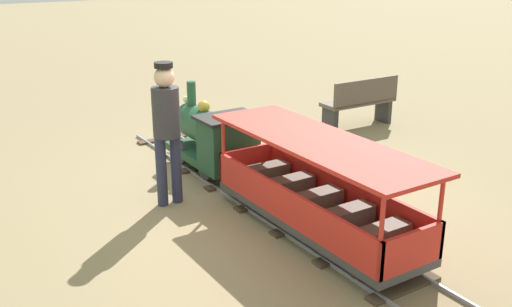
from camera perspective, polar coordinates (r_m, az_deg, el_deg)
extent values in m
plane|color=#8C7A56|center=(6.88, -0.04, -4.31)|extent=(60.00, 60.00, 0.00)
cube|color=gray|center=(6.58, -1.03, -5.26)|extent=(0.03, 6.40, 0.04)
cube|color=gray|center=(6.85, 2.80, -4.26)|extent=(0.03, 6.40, 0.04)
cube|color=#4C3828|center=(5.28, 14.15, -12.54)|extent=(0.78, 0.14, 0.03)
cube|color=#4C3828|center=(5.71, 8.94, -9.59)|extent=(0.78, 0.14, 0.03)
cube|color=#4C3828|center=(6.19, 4.59, -7.01)|extent=(0.78, 0.14, 0.03)
cube|color=#4C3828|center=(6.72, 0.92, -4.79)|extent=(0.78, 0.14, 0.03)
cube|color=#4C3828|center=(7.27, -2.18, -2.88)|extent=(0.78, 0.14, 0.03)
cube|color=#4C3828|center=(7.85, -4.82, -1.25)|extent=(0.78, 0.14, 0.03)
cube|color=#4C3828|center=(8.46, -7.09, 0.16)|extent=(0.78, 0.14, 0.03)
cube|color=#4C3828|center=(9.07, -9.05, 1.38)|extent=(0.78, 0.14, 0.03)
cube|color=#1E472D|center=(7.69, -4.43, -0.15)|extent=(0.66, 1.40, 0.10)
cylinder|color=#1E472D|center=(7.75, -5.20, 2.71)|extent=(0.44, 0.85, 0.44)
cylinder|color=#B7932D|center=(8.12, -6.60, 3.41)|extent=(0.37, 0.02, 0.37)
cylinder|color=#1E472D|center=(7.91, -6.29, 5.84)|extent=(0.12, 0.12, 0.32)
sphere|color=#B7932D|center=(7.64, -5.08, 4.56)|extent=(0.16, 0.16, 0.16)
cube|color=#1E472D|center=(7.19, -2.69, 1.25)|extent=(0.66, 0.45, 0.55)
cube|color=black|center=(7.10, -2.72, 3.52)|extent=(0.74, 0.53, 0.04)
sphere|color=#F2EAB2|center=(8.08, -6.76, 5.23)|extent=(0.10, 0.10, 0.10)
cylinder|color=#2D2D2D|center=(7.87, -7.35, 0.14)|extent=(0.05, 0.32, 0.32)
cylinder|color=#2D2D2D|center=(8.10, -3.94, 0.80)|extent=(0.05, 0.32, 0.32)
cylinder|color=#2D2D2D|center=(7.28, -4.97, -1.36)|extent=(0.05, 0.32, 0.32)
cylinder|color=#2D2D2D|center=(7.53, -1.36, -0.60)|extent=(0.05, 0.32, 0.32)
cube|color=#3F3F3F|center=(5.99, 5.72, -6.25)|extent=(0.74, 2.60, 0.08)
cube|color=red|center=(5.71, 3.03, -5.12)|extent=(0.04, 2.60, 0.35)
cube|color=red|center=(6.11, 8.36, -3.63)|extent=(0.04, 2.60, 0.35)
cube|color=red|center=(6.87, -0.81, -0.81)|extent=(0.74, 0.04, 0.35)
cube|color=red|center=(5.06, 14.88, -9.08)|extent=(0.74, 0.04, 0.35)
cylinder|color=red|center=(6.62, -3.16, 0.21)|extent=(0.04, 0.04, 0.75)
cylinder|color=red|center=(6.96, 1.68, 1.18)|extent=(0.04, 0.04, 0.75)
cylinder|color=red|center=(4.77, 12.02, -7.97)|extent=(0.04, 0.04, 0.75)
cylinder|color=red|center=(5.23, 17.36, -5.95)|extent=(0.04, 0.04, 0.75)
cube|color=red|center=(5.69, 5.99, 1.15)|extent=(0.84, 2.70, 0.04)
cube|color=brown|center=(5.31, 11.98, -8.15)|extent=(0.58, 0.20, 0.24)
cube|color=brown|center=(5.60, 8.69, -6.42)|extent=(0.58, 0.20, 0.24)
cube|color=brown|center=(5.92, 5.77, -4.85)|extent=(0.58, 0.20, 0.24)
cube|color=brown|center=(6.26, 3.17, -3.43)|extent=(0.58, 0.20, 0.24)
cube|color=brown|center=(6.61, 0.84, -2.15)|extent=(0.58, 0.20, 0.24)
cylinder|color=#262626|center=(6.53, -1.08, -4.11)|extent=(0.04, 0.24, 0.24)
cylinder|color=#262626|center=(6.81, 2.77, -3.15)|extent=(0.04, 0.24, 0.24)
cylinder|color=#262626|center=(5.23, 9.62, -10.65)|extent=(0.04, 0.24, 0.24)
cylinder|color=#262626|center=(5.57, 13.78, -9.02)|extent=(0.04, 0.24, 0.24)
cylinder|color=#282D47|center=(6.63, -9.15, -1.77)|extent=(0.12, 0.12, 0.80)
cylinder|color=#282D47|center=(6.70, -7.75, -1.48)|extent=(0.12, 0.12, 0.80)
cylinder|color=#333338|center=(6.46, -8.73, 3.99)|extent=(0.30, 0.30, 0.55)
sphere|color=beige|center=(6.37, -8.91, 7.33)|extent=(0.22, 0.22, 0.22)
cylinder|color=black|center=(6.35, -8.97, 8.48)|extent=(0.20, 0.20, 0.06)
cube|color=brown|center=(9.70, 9.88, 4.98)|extent=(1.31, 0.42, 0.06)
cube|color=brown|center=(9.52, 10.67, 5.91)|extent=(1.30, 0.06, 0.40)
cube|color=#333333|center=(9.39, 7.19, 3.33)|extent=(0.08, 0.32, 0.42)
cube|color=#333333|center=(10.13, 12.25, 4.19)|extent=(0.08, 0.32, 0.42)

